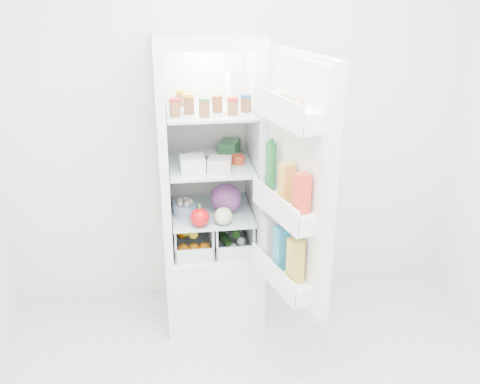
{
  "coord_description": "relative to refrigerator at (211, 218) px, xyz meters",
  "views": [
    {
      "loc": [
        -0.44,
        -1.84,
        2.12
      ],
      "look_at": [
        -0.05,
        0.95,
        0.96
      ],
      "focal_mm": 40.0,
      "sensor_mm": 36.0,
      "label": 1
    }
  ],
  "objects": [
    {
      "name": "shelf_mid",
      "position": [
        -0.0,
        -0.06,
        0.38
      ],
      "size": [
        0.49,
        0.53,
        0.02
      ],
      "primitive_type": "cube",
      "color": "silver",
      "rests_on": "refrigerator"
    },
    {
      "name": "mushroom_bowl",
      "position": [
        -0.17,
        -0.09,
        0.12
      ],
      "size": [
        0.18,
        0.18,
        0.07
      ],
      "primitive_type": "cylinder",
      "rotation": [
        0.0,
        0.0,
        -0.26
      ],
      "color": "#809EBF",
      "rests_on": "shelf_low"
    },
    {
      "name": "refrigerator",
      "position": [
        0.0,
        0.0,
        0.0
      ],
      "size": [
        0.6,
        0.6,
        1.8
      ],
      "color": "silver",
      "rests_on": "ground"
    },
    {
      "name": "tub_green",
      "position": [
        0.13,
        0.09,
        0.44
      ],
      "size": [
        0.16,
        0.18,
        0.09
      ],
      "primitive_type": "cube",
      "rotation": [
        0.0,
        0.0,
        -0.39
      ],
      "color": "#387C45",
      "rests_on": "shelf_mid"
    },
    {
      "name": "fridge_door",
      "position": [
        0.38,
        -0.63,
        0.43
      ],
      "size": [
        0.31,
        0.59,
        1.3
      ],
      "rotation": [
        0.0,
        0.0,
        1.84
      ],
      "color": "silver",
      "rests_on": "refrigerator"
    },
    {
      "name": "shelf_top",
      "position": [
        -0.0,
        -0.06,
        0.71
      ],
      "size": [
        0.49,
        0.53,
        0.02
      ],
      "primitive_type": "cube",
      "color": "silver",
      "rests_on": "refrigerator"
    },
    {
      "name": "condiment_jars",
      "position": [
        -0.02,
        -0.14,
        0.76
      ],
      "size": [
        0.46,
        0.32,
        0.08
      ],
      "color": "#B21919",
      "rests_on": "shelf_top"
    },
    {
      "name": "foil_tray",
      "position": [
        -0.04,
        0.0,
        0.41
      ],
      "size": [
        0.2,
        0.16,
        0.04
      ],
      "primitive_type": "cube",
      "rotation": [
        0.0,
        0.0,
        0.21
      ],
      "color": "silver",
      "rests_on": "shelf_mid"
    },
    {
      "name": "room_walls",
      "position": [
        0.2,
        -1.25,
        0.93
      ],
      "size": [
        3.02,
        3.02,
        2.61
      ],
      "color": "white",
      "rests_on": "ground"
    },
    {
      "name": "shelf_low",
      "position": [
        -0.0,
        -0.06,
        0.07
      ],
      "size": [
        0.49,
        0.53,
        0.01
      ],
      "primitive_type": "cube",
      "color": "silver",
      "rests_on": "refrigerator"
    },
    {
      "name": "salad_bag",
      "position": [
        0.05,
        -0.27,
        0.14
      ],
      "size": [
        0.11,
        0.11,
        0.11
      ],
      "primitive_type": "sphere",
      "color": "beige",
      "rests_on": "shelf_low"
    },
    {
      "name": "citrus_pile",
      "position": [
        -0.13,
        -0.12,
        -0.07
      ],
      "size": [
        0.2,
        0.24,
        0.16
      ],
      "color": "orange",
      "rests_on": "refrigerator"
    },
    {
      "name": "tin_red",
      "position": [
        0.16,
        -0.09,
        0.42
      ],
      "size": [
        0.1,
        0.1,
        0.05
      ],
      "primitive_type": "cylinder",
      "rotation": [
        0.0,
        0.0,
        -0.37
      ],
      "color": "#BE3A1C",
      "rests_on": "shelf_mid"
    },
    {
      "name": "crisper_left",
      "position": [
        -0.12,
        -0.06,
        -0.06
      ],
      "size": [
        0.23,
        0.46,
        0.22
      ],
      "primitive_type": null,
      "color": "silver",
      "rests_on": "refrigerator"
    },
    {
      "name": "squeeze_bottle",
      "position": [
        0.14,
        0.04,
        0.82
      ],
      "size": [
        0.06,
        0.06,
        0.19
      ],
      "primitive_type": "cylinder",
      "rotation": [
        0.0,
        0.0,
        0.07
      ],
      "color": "white",
      "rests_on": "shelf_top"
    },
    {
      "name": "crisper_right",
      "position": [
        0.12,
        -0.06,
        -0.06
      ],
      "size": [
        0.23,
        0.46,
        0.22
      ],
      "primitive_type": null,
      "color": "silver",
      "rests_on": "refrigerator"
    },
    {
      "name": "tub_white",
      "position": [
        -0.11,
        -0.19,
        0.44
      ],
      "size": [
        0.14,
        0.14,
        0.09
      ],
      "primitive_type": "cube",
      "rotation": [
        0.0,
        0.0,
        0.04
      ],
      "color": "silver",
      "rests_on": "shelf_mid"
    },
    {
      "name": "red_cabbage",
      "position": [
        0.09,
        -0.1,
        0.17
      ],
      "size": [
        0.18,
        0.18,
        0.18
      ],
      "primitive_type": "sphere",
      "color": "#471B50",
      "rests_on": "shelf_low"
    },
    {
      "name": "tub_cream",
      "position": [
        0.04,
        -0.2,
        0.43
      ],
      "size": [
        0.15,
        0.15,
        0.08
      ],
      "primitive_type": "cube",
      "rotation": [
        0.0,
        0.0,
        -0.21
      ],
      "color": "beige",
      "rests_on": "shelf_mid"
    },
    {
      "name": "veg_pile",
      "position": [
        0.13,
        -0.06,
        -0.1
      ],
      "size": [
        0.16,
        0.3,
        0.1
      ],
      "color": "#194818",
      "rests_on": "refrigerator"
    },
    {
      "name": "bell_pepper",
      "position": [
        -0.09,
        -0.28,
        0.14
      ],
      "size": [
        0.11,
        0.11,
        0.11
      ],
      "primitive_type": "sphere",
      "color": "red",
      "rests_on": "shelf_low"
    }
  ]
}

